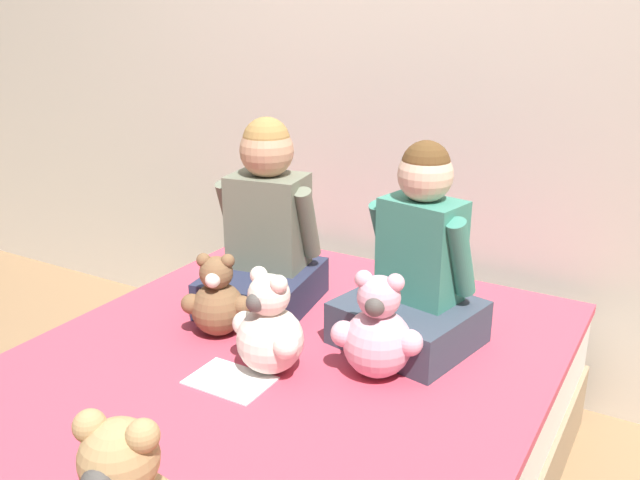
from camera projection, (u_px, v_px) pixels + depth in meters
wall_behind_bed at (425, 41)px, 2.36m from camera, size 8.00×0.06×2.50m
bed at (249, 461)px, 1.80m from camera, size 1.39×1.96×0.46m
child_on_left at (266, 232)px, 2.13m from camera, size 0.37×0.42×0.60m
child_on_right at (416, 270)px, 1.89m from camera, size 0.41×0.39×0.58m
teddy_bear_held_by_left_child at (218, 301)px, 1.96m from camera, size 0.20×0.16×0.25m
teddy_bear_held_by_right_child at (378, 333)px, 1.74m from camera, size 0.24×0.18×0.29m
teddy_bear_between_children at (269, 330)px, 1.76m from camera, size 0.23×0.18×0.28m
sign_card at (231, 380)px, 1.75m from camera, size 0.21×0.15×0.00m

